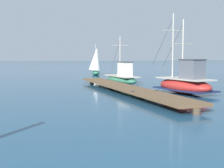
# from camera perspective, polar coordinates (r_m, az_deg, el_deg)

# --- Properties ---
(floating_dock) EXTENTS (2.39, 17.50, 0.53)m
(floating_dock) POSITION_cam_1_polar(r_m,az_deg,el_deg) (20.74, 2.38, -0.67)
(floating_dock) COLOR brown
(floating_dock) RESTS_ON ground
(fishing_boat_0) EXTENTS (1.93, 5.39, 4.47)m
(fishing_boat_0) POSITION_cam_1_polar(r_m,az_deg,el_deg) (27.00, 1.95, 1.25)
(fishing_boat_0) COLOR #337556
(fishing_boat_0) RESTS_ON ground
(fishing_boat_1) EXTENTS (2.65, 6.10, 5.67)m
(fishing_boat_1) POSITION_cam_1_polar(r_m,az_deg,el_deg) (20.60, 14.31, 0.22)
(fishing_boat_1) COLOR #AD2823
(fishing_boat_1) RESTS_ON ground
(distant_sailboat) EXTENTS (2.43, 3.61, 4.35)m
(distant_sailboat) POSITION_cam_1_polar(r_m,az_deg,el_deg) (41.42, -3.21, 4.44)
(distant_sailboat) COLOR #337556
(distant_sailboat) RESTS_ON ground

